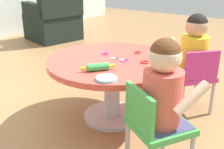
% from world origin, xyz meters
% --- Properties ---
extents(ground_plane, '(10.00, 10.00, 0.00)m').
position_xyz_m(ground_plane, '(0.00, 0.00, 0.00)').
color(ground_plane, '#9E7247').
extents(craft_table, '(0.94, 0.94, 0.48)m').
position_xyz_m(craft_table, '(0.00, 0.00, 0.38)').
color(craft_table, silver).
rests_on(craft_table, ground).
extents(child_chair_left, '(0.41, 0.41, 0.54)m').
position_xyz_m(child_chair_left, '(-0.37, -0.54, 0.31)').
color(child_chair_left, '#B7B7BC').
rests_on(child_chair_left, ground).
extents(seated_child_left, '(0.44, 0.41, 0.51)m').
position_xyz_m(seated_child_left, '(-0.34, -0.56, 0.53)').
color(seated_child_left, '#3F4772').
rests_on(seated_child_left, ground).
extents(child_chair_right, '(0.42, 0.42, 0.54)m').
position_xyz_m(child_chair_right, '(0.46, -0.47, 0.31)').
color(child_chair_right, '#B7B7BC').
rests_on(child_chair_right, ground).
extents(seated_child_right, '(0.43, 0.44, 0.51)m').
position_xyz_m(seated_child_right, '(0.48, -0.44, 0.53)').
color(seated_child_right, '#3F4772').
rests_on(seated_child_right, ground).
extents(armchair_dark, '(0.85, 0.87, 0.85)m').
position_xyz_m(armchair_dark, '(1.51, 2.15, 0.31)').
color(armchair_dark, black).
rests_on(armchair_dark, ground).
extents(rolling_pin, '(0.19, 0.17, 0.05)m').
position_xyz_m(rolling_pin, '(-0.25, -0.06, 0.51)').
color(rolling_pin, green).
rests_on(rolling_pin, craft_table).
extents(craft_scissors, '(0.08, 0.14, 0.01)m').
position_xyz_m(craft_scissors, '(0.02, -0.07, 0.49)').
color(craft_scissors, silver).
rests_on(craft_scissors, craft_table).
extents(playdough_blob_0, '(0.13, 0.13, 0.02)m').
position_xyz_m(playdough_blob_0, '(-0.34, -0.19, 0.49)').
color(playdough_blob_0, '#8CCCF2').
rests_on(playdough_blob_0, craft_table).
extents(cookie_cutter_0, '(0.06, 0.06, 0.01)m').
position_xyz_m(cookie_cutter_0, '(0.24, -0.08, 0.49)').
color(cookie_cutter_0, red).
rests_on(cookie_cutter_0, craft_table).
extents(cookie_cutter_1, '(0.06, 0.06, 0.01)m').
position_xyz_m(cookie_cutter_1, '(0.06, -0.23, 0.49)').
color(cookie_cutter_1, red).
rests_on(cookie_cutter_1, craft_table).
extents(cookie_cutter_2, '(0.05, 0.05, 0.01)m').
position_xyz_m(cookie_cutter_2, '(0.07, 0.11, 0.49)').
color(cookie_cutter_2, '#D83FA5').
rests_on(cookie_cutter_2, craft_table).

